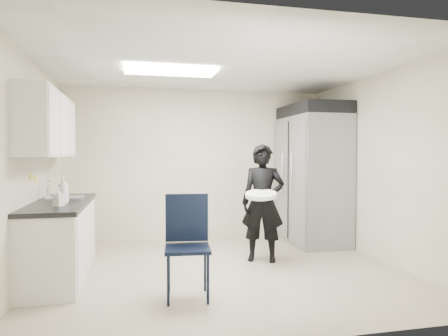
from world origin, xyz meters
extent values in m
plane|color=#A0967E|center=(0.00, 0.00, 0.00)|extent=(4.50, 4.50, 0.00)
plane|color=silver|center=(0.00, 0.00, 2.60)|extent=(4.50, 4.50, 0.00)
plane|color=beige|center=(0.00, 2.00, 1.30)|extent=(4.50, 0.00, 4.50)
plane|color=beige|center=(-2.25, 0.00, 1.30)|extent=(0.00, 4.00, 4.00)
plane|color=beige|center=(2.25, 0.00, 1.30)|extent=(0.00, 4.00, 4.00)
cube|color=white|center=(-0.60, 0.40, 2.57)|extent=(1.20, 0.60, 0.02)
cube|color=silver|center=(-1.95, 0.20, 0.43)|extent=(0.60, 1.90, 0.86)
cube|color=black|center=(-1.95, 0.20, 0.89)|extent=(0.64, 1.95, 0.05)
cube|color=gray|center=(-1.93, 0.45, 0.87)|extent=(0.42, 0.40, 0.14)
cylinder|color=silver|center=(-2.13, 0.45, 1.02)|extent=(0.02, 0.02, 0.24)
cube|color=silver|center=(-2.08, 0.20, 1.83)|extent=(0.35, 1.80, 0.75)
cube|color=black|center=(-2.14, 1.35, 1.62)|extent=(0.22, 0.30, 0.35)
cube|color=yellow|center=(-2.24, 0.10, 1.22)|extent=(0.00, 0.12, 0.07)
cube|color=yellow|center=(-2.24, 0.30, 1.18)|extent=(0.00, 0.12, 0.07)
cube|color=gray|center=(1.83, 1.27, 1.05)|extent=(0.80, 1.35, 2.10)
cube|color=black|center=(1.83, 1.27, 2.20)|extent=(0.80, 1.35, 0.20)
cube|color=black|center=(-0.55, -0.86, 0.51)|extent=(0.50, 0.50, 1.03)
imported|color=black|center=(0.65, 0.34, 0.81)|extent=(0.70, 0.60, 1.62)
cylinder|color=white|center=(0.55, 0.11, 0.94)|extent=(0.55, 0.55, 0.05)
imported|color=silver|center=(-1.87, -0.05, 1.07)|extent=(0.14, 0.14, 0.32)
imported|color=silver|center=(-1.88, -0.26, 1.01)|extent=(0.13, 0.13, 0.20)
camera|label=1|loc=(-1.07, -4.89, 1.48)|focal=32.00mm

